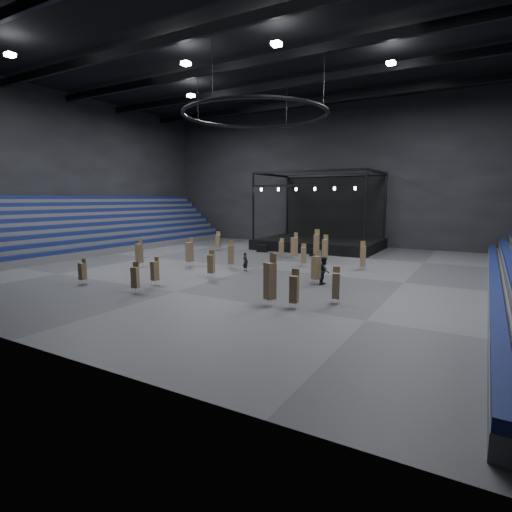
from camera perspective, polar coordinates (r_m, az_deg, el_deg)
The scene contains 32 objects.
floor at distance 35.20m, azimuth -0.10°, elevation -1.71°, with size 50.00×50.00×0.00m, color #454547.
ceiling at distance 36.67m, azimuth -0.11°, elevation 27.21°, with size 50.00×42.00×0.20m, color black.
wall_back at distance 53.96m, azimuth 11.37°, elevation 11.18°, with size 50.00×0.20×18.00m, color black.
wall_left at distance 52.01m, azimuth -25.14°, elevation 10.69°, with size 0.20×42.00×18.00m, color black.
bleachers_left at distance 50.45m, azimuth -23.29°, elevation 2.62°, with size 7.20×40.00×6.40m.
stage at distance 49.61m, azimuth 9.36°, elevation 2.77°, with size 14.00×10.00×9.20m.
truss_ring at distance 35.36m, azimuth -0.11°, elevation 19.52°, with size 12.30×12.30×5.15m.
roof_girders at distance 36.42m, azimuth -0.11°, elevation 26.02°, with size 49.00×30.35×0.70m.
floodlights at distance 33.00m, azimuth -4.01°, elevation 26.81°, with size 28.60×16.60×0.25m.
flight_case_left at distance 45.62m, azimuth 0.90°, elevation 1.09°, with size 1.22×0.61×0.81m, color black.
flight_case_mid at distance 42.76m, azimuth 8.53°, elevation 0.49°, with size 1.15×0.57×0.76m, color black.
flight_case_right at distance 42.62m, azimuth 8.43°, elevation 0.45°, with size 1.12×0.56×0.75m, color black.
chair_stack_0 at distance 39.40m, azimuth 5.50°, elevation 1.39°, with size 0.67×0.67×2.76m.
chair_stack_1 at distance 28.87m, azimuth -14.25°, elevation -2.01°, with size 0.53×0.53×2.01m.
chair_stack_2 at distance 22.44m, azimuth 2.03°, elevation -3.43°, with size 0.71×0.71×3.05m.
chair_stack_3 at distance 22.14m, azimuth 5.49°, elevation -4.64°, with size 0.49×0.49×2.23m.
chair_stack_4 at distance 36.24m, azimuth -9.46°, elevation 0.64°, with size 0.65×0.65×2.62m.
chair_stack_5 at distance 26.97m, azimuth -16.89°, elevation -2.87°, with size 0.52×0.52×2.01m.
chair_stack_6 at distance 35.24m, azimuth 15.02°, elevation 0.09°, with size 0.57×0.57×2.47m.
chair_stack_7 at distance 41.19m, azimuth 3.66°, elevation 1.23°, with size 0.53×0.53×2.00m.
chair_stack_8 at distance 35.77m, azimuth 6.80°, elevation 0.18°, with size 0.56×0.56×2.10m.
chair_stack_9 at distance 35.06m, azimuth -3.59°, elevation 0.30°, with size 0.60×0.60×2.43m.
chair_stack_10 at distance 30.97m, azimuth -23.54°, elevation -1.95°, with size 0.43×0.43×1.81m.
chair_stack_11 at distance 23.52m, azimuth 11.35°, elevation -4.10°, with size 0.52×0.52×2.17m.
chair_stack_12 at distance 46.93m, azimuth -5.45°, elevation 2.21°, with size 0.63×0.63×2.24m.
chair_stack_13 at distance 38.85m, azimuth 9.85°, elevation 1.11°, with size 0.52×0.52×2.64m.
chair_stack_14 at distance 28.45m, azimuth 8.61°, elevation -1.56°, with size 0.65×0.65×2.46m.
chair_stack_15 at distance 36.75m, azimuth -16.34°, elevation 0.45°, with size 0.58×0.58×2.52m.
chair_stack_16 at distance 41.06m, azimuth 8.64°, elevation 1.73°, with size 0.59×0.59×2.96m.
chair_stack_17 at distance 30.80m, azimuth -6.42°, elevation -1.06°, with size 0.58×0.58×2.14m.
man_center at distance 33.59m, azimuth -1.53°, elevation -0.83°, with size 0.58×0.38×1.58m, color black.
crew_member at distance 28.77m, azimuth 9.74°, elevation -2.07°, with size 0.96×0.75×1.98m, color black.
Camera 1 is at (17.39, -30.00, 6.08)m, focal length 28.00 mm.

